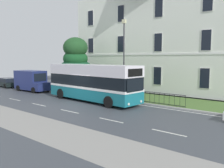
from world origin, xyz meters
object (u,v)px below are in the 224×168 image
object	(u,v)px
evergreen_tree	(76,68)
single_decker_bus	(92,82)
street_lamp_post	(124,54)
georgian_townhouse	(161,34)
litter_bin	(76,87)
white_panel_van	(32,81)
parked_hatchback_00	(8,83)

from	to	relation	value
evergreen_tree	single_decker_bus	bearing A→B (deg)	-30.28
evergreen_tree	street_lamp_post	size ratio (longest dim) A/B	0.85
georgian_townhouse	litter_bin	world-z (taller)	georgian_townhouse
georgian_townhouse	street_lamp_post	distance (m)	10.15
single_decker_bus	white_panel_van	bearing A→B (deg)	-177.65
georgian_townhouse	white_panel_van	world-z (taller)	georgian_townhouse
parked_hatchback_00	litter_bin	world-z (taller)	litter_bin
georgian_townhouse	street_lamp_post	bearing A→B (deg)	-82.81
single_decker_bus	parked_hatchback_00	world-z (taller)	single_decker_bus
parked_hatchback_00	litter_bin	size ratio (longest dim) A/B	3.60
parked_hatchback_00	georgian_townhouse	bearing A→B (deg)	-139.57
single_decker_bus	parked_hatchback_00	xyz separation A→B (m)	(-16.60, 0.38, -1.15)
white_panel_van	street_lamp_post	distance (m)	12.65
single_decker_bus	parked_hatchback_00	distance (m)	16.64
single_decker_bus	litter_bin	bearing A→B (deg)	156.60
single_decker_bus	parked_hatchback_00	size ratio (longest dim) A/B	2.38
white_panel_van	parked_hatchback_00	bearing A→B (deg)	176.61
parked_hatchback_00	white_panel_van	bearing A→B (deg)	-176.30
white_panel_van	parked_hatchback_00	xyz separation A→B (m)	(-6.15, 0.13, -0.65)
white_panel_van	street_lamp_post	xyz separation A→B (m)	(12.01, 2.51, 3.09)
single_decker_bus	georgian_townhouse	bearing A→B (deg)	92.11
parked_hatchback_00	litter_bin	distance (m)	11.75
georgian_townhouse	white_panel_van	xyz separation A→B (m)	(-10.79, -12.21, -5.79)
street_lamp_post	litter_bin	xyz separation A→B (m)	(-6.62, -0.17, -3.63)
white_panel_van	parked_hatchback_00	distance (m)	6.19
white_panel_van	street_lamp_post	size ratio (longest dim) A/B	0.66
evergreen_tree	single_decker_bus	world-z (taller)	evergreen_tree
parked_hatchback_00	litter_bin	bearing A→B (deg)	-164.22
parked_hatchback_00	street_lamp_post	size ratio (longest dim) A/B	0.57
single_decker_bus	litter_bin	world-z (taller)	single_decker_bus
evergreen_tree	white_panel_van	distance (m)	5.52
evergreen_tree	single_decker_bus	size ratio (longest dim) A/B	0.62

